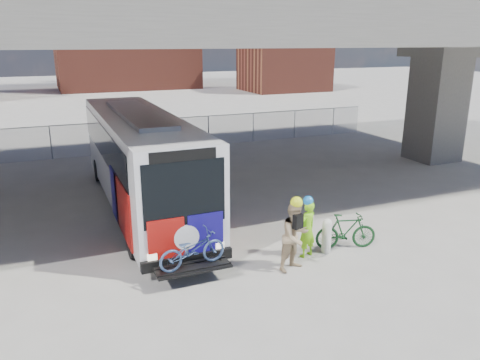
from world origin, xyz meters
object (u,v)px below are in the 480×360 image
cyclist_tan (295,236)px  bike_parked (346,231)px  bollard (327,234)px  cyclist_hivis (307,228)px  bus (140,153)px

cyclist_tan → bike_parked: size_ratio=1.13×
bollard → cyclist_hivis: bearing=180.0°
bollard → bike_parked: size_ratio=0.57×
cyclist_hivis → bike_parked: cyclist_hivis is taller
cyclist_hivis → cyclist_tan: size_ratio=0.88×
bollard → bus: bearing=124.2°
bollard → cyclist_hivis: 0.78m
bike_parked → cyclist_hivis: bearing=106.6°
bus → bollard: bearing=-55.8°
cyclist_hivis → bus: bearing=-78.4°
bollard → cyclist_tan: 1.61m
bollard → bike_parked: 0.69m
cyclist_tan → cyclist_hivis: bearing=21.1°
cyclist_hivis → bike_parked: (1.39, 0.00, -0.34)m
bike_parked → bollard: bearing=106.6°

